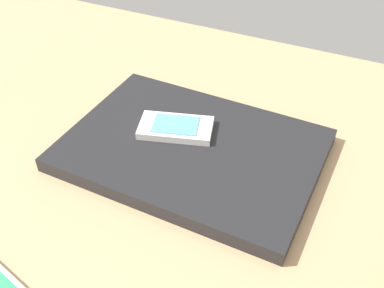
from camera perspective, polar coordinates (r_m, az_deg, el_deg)
name	(u,v)px	position (r cm, az deg, el deg)	size (l,w,h in cm)	color
desk_surface	(145,170)	(62.78, -5.78, -3.20)	(120.00, 80.00, 3.00)	tan
laptop_closed	(192,150)	(61.75, 0.00, -0.72)	(32.92, 23.36, 1.99)	black
cell_phone_on_laptop	(176,128)	(63.02, -2.01, 2.03)	(11.02, 8.00, 1.15)	silver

